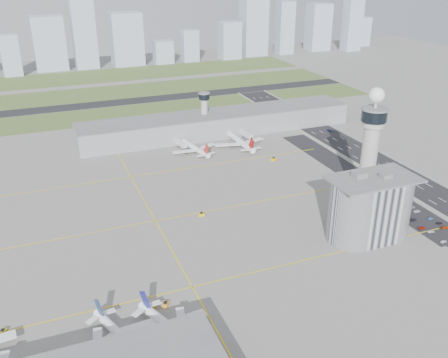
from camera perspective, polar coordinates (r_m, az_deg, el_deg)
name	(u,v)px	position (r m, az deg, el deg)	size (l,w,h in m)	color
ground	(250,234)	(246.04, 3.04, -6.31)	(1000.00, 1000.00, 0.00)	gray
grass_strip_0	(121,114)	(440.64, -11.74, 7.29)	(480.00, 50.00, 0.08)	#536931
grass_strip_1	(106,93)	(512.14, -13.36, 9.51)	(480.00, 60.00, 0.08)	#4D6530
grass_strip_2	(94,76)	(589.36, -14.67, 11.27)	(480.00, 70.00, 0.08)	#536A32
runway	(113,103)	(475.77, -12.60, 8.47)	(480.00, 22.00, 0.10)	black
highway	(435,196)	(307.46, 22.94, -1.77)	(28.00, 500.00, 0.10)	black
barrier_left	(415,199)	(298.07, 21.01, -2.14)	(0.60, 500.00, 1.20)	#9E9E99
landside_road	(412,211)	(284.89, 20.65, -3.44)	(18.00, 260.00, 0.08)	black
parking_lot	(425,222)	(276.09, 21.95, -4.57)	(20.00, 44.00, 0.10)	black
taxiway_line_h_0	(192,287)	(210.50, -3.65, -12.23)	(260.00, 0.60, 0.01)	yellow
taxiway_line_h_1	(155,221)	(259.43, -7.85, -4.79)	(260.00, 0.60, 0.01)	yellow
taxiway_line_h_2	(131,177)	(312.25, -10.62, 0.23)	(260.00, 0.60, 0.01)	yellow
taxiway_line_v	(155,221)	(259.43, -7.85, -4.79)	(0.60, 260.00, 0.01)	yellow
control_tower	(371,143)	(272.63, 16.42, 3.98)	(14.00, 14.00, 64.50)	#ADAAA5
secondary_tower	(204,110)	(377.49, -2.26, 7.91)	(8.60, 8.60, 31.90)	#ADAAA5
admin_building	(370,208)	(247.18, 16.33, -3.15)	(42.00, 24.00, 33.50)	#B2B2B7
terminal_pier	(218,123)	(382.20, -0.71, 6.43)	(210.00, 32.00, 15.80)	gray
airplane_near_b	(121,332)	(185.28, -11.65, -16.80)	(34.64, 29.45, 9.70)	white
airplane_near_c	(172,324)	(185.37, -5.98, -16.19)	(36.86, 31.33, 10.32)	white
airplane_far_a	(194,144)	(345.29, -3.49, 3.97)	(39.21, 33.33, 10.98)	white
airplane_far_b	(239,138)	(355.83, 1.74, 4.76)	(44.38, 37.73, 12.43)	white
jet_bridge_near_2	(185,339)	(182.77, -4.51, -17.79)	(14.00, 3.00, 5.70)	silver
jet_bridge_far_0	(176,142)	(358.06, -5.47, 4.21)	(14.00, 3.00, 5.70)	silver
jet_bridge_far_1	(241,134)	(374.09, 1.90, 5.20)	(14.00, 3.00, 5.70)	silver
tug_0	(3,331)	(204.47, -23.96, -15.63)	(2.06, 3.00, 1.74)	gold
tug_1	(154,305)	(201.49, -8.02, -14.03)	(2.27, 3.30, 1.92)	gold
tug_2	(166,304)	(201.34, -6.70, -14.00)	(2.15, 3.13, 1.82)	orange
tug_3	(201,214)	(262.12, -2.61, -4.02)	(2.20, 3.19, 1.86)	#D4B708
tug_4	(203,150)	(347.19, -2.41, 3.29)	(1.93, 2.81, 1.63)	yellow
tug_5	(274,159)	(333.34, 5.70, 2.31)	(2.39, 3.48, 2.02)	#E8C200
car_lot_0	(444,241)	(260.65, 23.81, -6.55)	(1.29, 3.21, 1.09)	white
car_lot_1	(431,231)	(267.12, 22.56, -5.56)	(1.15, 3.29, 1.09)	#9F9F9F
car_lot_2	(422,228)	(268.83, 21.70, -5.20)	(1.93, 4.18, 1.16)	#A42316
car_lot_3	(413,220)	(274.87, 20.75, -4.36)	(1.75, 4.30, 1.25)	black
car_lot_4	(401,213)	(279.92, 19.58, -3.64)	(1.53, 3.79, 1.29)	#10284C
car_lot_5	(393,209)	(282.88, 18.80, -3.24)	(1.16, 3.33, 1.10)	silver
car_lot_7	(445,227)	(273.62, 23.95, -5.07)	(1.75, 4.30, 1.25)	#A93508
car_lot_8	(439,223)	(276.71, 23.38, -4.64)	(1.31, 3.25, 1.11)	black
car_lot_9	(431,218)	(279.69, 22.56, -4.18)	(1.17, 3.36, 1.11)	#2A4E81
car_lot_10	(417,211)	(284.56, 21.20, -3.45)	(1.84, 4.00, 1.11)	white
car_lot_11	(412,207)	(287.72, 20.68, -3.05)	(1.66, 4.09, 1.19)	#A3A9B2
car_hw_1	(390,169)	(334.04, 18.48, 1.10)	(1.39, 3.99, 1.31)	black
car_hw_2	(329,130)	(396.64, 11.95, 5.46)	(1.95, 4.22, 1.17)	navy
car_hw_4	(277,111)	(440.53, 6.04, 7.74)	(1.42, 3.53, 1.20)	gray
skyline_bldg_6	(11,55)	(618.21, -23.18, 12.86)	(20.04, 16.03, 45.20)	#9EADC1
skyline_bldg_7	(49,43)	(636.33, -19.34, 14.45)	(35.76, 28.61, 61.22)	#9EADC1
skyline_bldg_8	(84,32)	(632.73, -15.72, 15.86)	(26.33, 21.06, 83.39)	#9EADC1
skyline_bldg_9	(126,39)	(642.42, -11.08, 15.44)	(36.96, 29.57, 62.11)	#9EADC1
skyline_bldg_10	(163,52)	(646.34, -6.96, 14.21)	(23.01, 18.41, 27.75)	#9EADC1
skyline_bldg_11	(190,46)	(654.82, -3.92, 14.95)	(20.22, 16.18, 38.97)	#9EADC1
skyline_bldg_12	(230,40)	(670.65, 0.67, 15.57)	(26.14, 20.92, 46.89)	#9EADC1
skyline_bldg_13	(254,24)	(694.76, 3.41, 17.26)	(32.26, 25.81, 81.20)	#9EADC1
skyline_bldg_14	(285,28)	(708.84, 6.97, 16.77)	(21.59, 17.28, 68.75)	#9EADC1
skyline_bldg_15	(318,27)	(746.10, 10.72, 16.70)	(30.25, 24.20, 63.40)	#9EADC1
skyline_bldg_16	(352,24)	(753.07, 14.44, 16.76)	(23.04, 18.43, 71.56)	#9EADC1
skyline_bldg_17	(361,32)	(798.26, 15.39, 15.94)	(22.64, 18.11, 41.06)	#9EADC1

